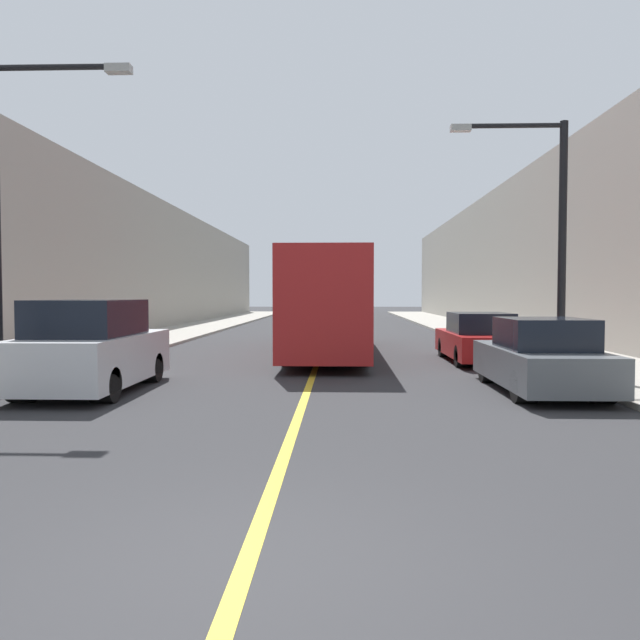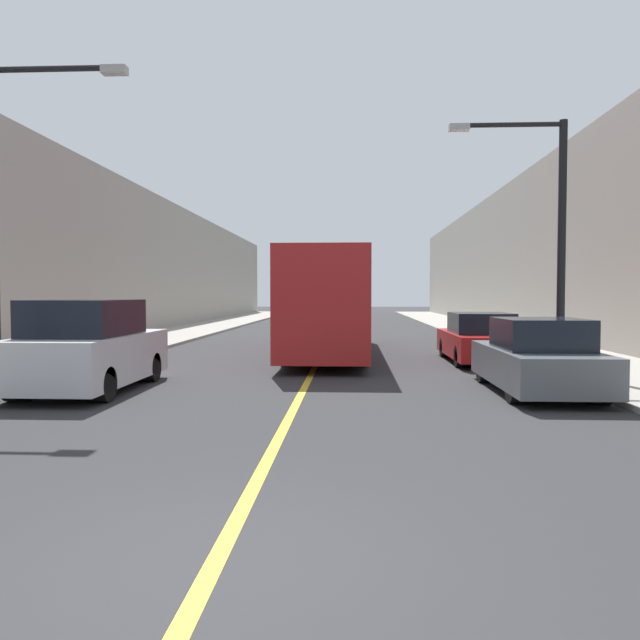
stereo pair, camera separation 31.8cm
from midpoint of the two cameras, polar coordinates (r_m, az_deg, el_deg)
ground_plane at (r=4.99m, az=-8.04°, el=-21.84°), size 200.00×200.00×0.00m
sidewalk_left at (r=35.61m, az=-11.22°, el=-0.89°), size 3.82×72.00×0.12m
sidewalk_right at (r=35.22m, az=14.33°, el=-0.96°), size 3.82×72.00×0.12m
building_row_left at (r=36.75m, az=-17.21°, el=4.97°), size 4.00×72.00×7.59m
building_row_right at (r=36.20m, az=20.51°, el=5.53°), size 4.00×72.00×8.30m
road_center_line at (r=34.54m, az=1.49°, el=-1.04°), size 0.16×72.00×0.01m
bus at (r=21.51m, az=1.32°, el=1.61°), size 2.48×12.52×3.31m
parked_suv_left at (r=13.99m, az=-19.81°, el=-2.51°), size 2.00×4.53×1.93m
car_right_near at (r=13.75m, az=19.91°, el=-3.40°), size 1.85×4.46×1.55m
car_right_mid at (r=19.39m, az=14.81°, el=-1.77°), size 1.88×4.72×1.50m
street_lamp_left at (r=14.19m, az=-26.11°, el=9.75°), size 2.89×0.24×6.52m
street_lamp_right at (r=16.65m, az=20.73°, el=8.16°), size 2.89×0.24×6.21m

